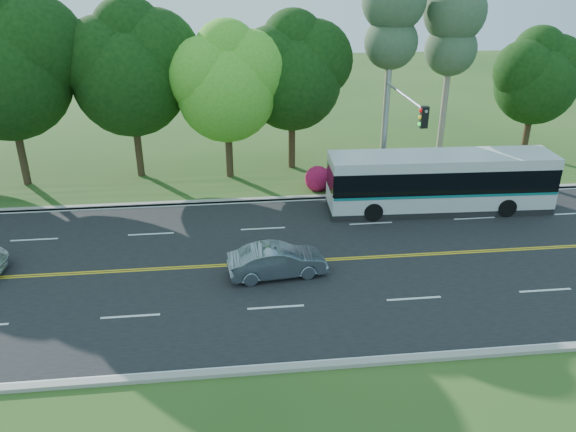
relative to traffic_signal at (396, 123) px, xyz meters
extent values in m
plane|color=#264C19|center=(-6.49, -5.40, -4.67)|extent=(120.00, 120.00, 0.00)
cube|color=black|center=(-6.49, -5.40, -4.66)|extent=(60.00, 14.00, 0.02)
cube|color=#9D978E|center=(-6.49, 1.75, -4.60)|extent=(60.00, 0.30, 0.15)
cube|color=#9D978E|center=(-6.49, -12.55, -4.60)|extent=(60.00, 0.30, 0.15)
cube|color=#264C19|center=(-6.49, 3.60, -4.62)|extent=(60.00, 4.00, 0.10)
cube|color=gold|center=(-6.49, -5.48, -4.65)|extent=(57.00, 0.10, 0.00)
cube|color=gold|center=(-6.49, -5.32, -4.65)|extent=(57.00, 0.10, 0.00)
cube|color=silver|center=(-12.49, -8.90, -4.65)|extent=(2.20, 0.12, 0.00)
cube|color=silver|center=(-6.99, -8.90, -4.65)|extent=(2.20, 0.12, 0.00)
cube|color=silver|center=(-1.49, -8.90, -4.65)|extent=(2.20, 0.12, 0.00)
cube|color=silver|center=(4.01, -8.90, -4.65)|extent=(2.20, 0.12, 0.00)
cube|color=silver|center=(-17.99, -1.90, -4.65)|extent=(2.20, 0.12, 0.00)
cube|color=silver|center=(-12.49, -1.90, -4.65)|extent=(2.20, 0.12, 0.00)
cube|color=silver|center=(-6.99, -1.90, -4.65)|extent=(2.20, 0.12, 0.00)
cube|color=silver|center=(-1.49, -1.90, -4.65)|extent=(2.20, 0.12, 0.00)
cube|color=silver|center=(4.01, -1.90, -4.65)|extent=(2.20, 0.12, 0.00)
cube|color=silver|center=(9.51, -1.90, -4.65)|extent=(2.20, 0.12, 0.00)
cube|color=silver|center=(-6.49, 1.45, -4.65)|extent=(57.00, 0.12, 0.00)
cube|color=silver|center=(-6.49, -12.25, -4.65)|extent=(57.00, 0.12, 0.00)
cylinder|color=black|center=(-20.49, 5.60, -2.69)|extent=(0.44, 0.44, 3.96)
sphere|color=black|center=(-20.49, 5.60, 1.81)|extent=(7.20, 7.20, 7.20)
sphere|color=black|center=(-18.87, 5.90, 3.25)|extent=(5.76, 5.76, 5.76)
cylinder|color=black|center=(-13.99, 6.60, -2.87)|extent=(0.44, 0.44, 3.60)
sphere|color=black|center=(-13.99, 6.60, 1.24)|extent=(6.60, 6.60, 6.60)
sphere|color=black|center=(-12.51, 6.90, 2.56)|extent=(5.28, 5.28, 5.28)
sphere|color=black|center=(-15.31, 6.40, 2.39)|extent=(4.95, 4.95, 4.95)
sphere|color=black|center=(-13.89, 7.00, 3.71)|extent=(4.29, 4.29, 4.29)
cylinder|color=black|center=(-8.49, 5.60, -3.05)|extent=(0.44, 0.44, 3.24)
sphere|color=green|center=(-8.49, 5.60, 0.60)|extent=(5.80, 5.80, 5.80)
sphere|color=green|center=(-7.19, 5.90, 1.76)|extent=(4.64, 4.64, 4.64)
sphere|color=green|center=(-9.65, 5.40, 1.61)|extent=(4.35, 4.35, 4.35)
sphere|color=green|center=(-8.39, 6.00, 2.77)|extent=(3.77, 3.77, 3.77)
cylinder|color=black|center=(-4.49, 7.10, -2.96)|extent=(0.44, 0.44, 3.42)
sphere|color=black|center=(-4.49, 7.10, 0.85)|extent=(6.00, 6.00, 6.00)
sphere|color=black|center=(-3.14, 7.40, 2.05)|extent=(4.80, 4.80, 4.80)
sphere|color=black|center=(-5.69, 6.90, 1.90)|extent=(4.50, 4.50, 4.50)
sphere|color=black|center=(-4.39, 7.50, 3.10)|extent=(3.90, 3.90, 3.90)
cylinder|color=gray|center=(1.51, 7.10, 0.23)|extent=(0.40, 0.40, 9.80)
sphere|color=#3B5736|center=(1.51, 7.10, 3.03)|extent=(3.23, 3.23, 3.23)
sphere|color=#3B5736|center=(1.51, 7.10, 5.41)|extent=(3.80, 3.80, 3.80)
cylinder|color=gray|center=(5.51, 7.60, -0.12)|extent=(0.40, 0.40, 9.10)
sphere|color=#3B5736|center=(5.51, 7.60, 2.48)|extent=(3.23, 3.23, 3.23)
sphere|color=#3B5736|center=(5.51, 7.60, 4.69)|extent=(3.80, 3.80, 3.80)
cylinder|color=black|center=(11.51, 7.60, -3.14)|extent=(0.44, 0.44, 3.06)
sphere|color=black|center=(11.51, 7.60, 0.21)|extent=(5.20, 5.20, 5.20)
sphere|color=black|center=(12.68, 7.90, 1.25)|extent=(4.16, 4.16, 4.16)
sphere|color=black|center=(10.47, 7.40, 1.12)|extent=(3.90, 3.90, 3.90)
sphere|color=black|center=(11.61, 8.00, 2.16)|extent=(3.38, 3.38, 3.38)
sphere|color=maroon|center=(-3.49, 2.80, -3.92)|extent=(1.50, 1.50, 1.50)
sphere|color=maroon|center=(-2.49, 2.80, -3.92)|extent=(1.50, 1.50, 1.50)
sphere|color=maroon|center=(-1.49, 2.80, -3.92)|extent=(1.50, 1.50, 1.50)
sphere|color=maroon|center=(-0.49, 2.80, -3.92)|extent=(1.50, 1.50, 1.50)
sphere|color=maroon|center=(0.51, 2.80, -3.92)|extent=(1.50, 1.50, 1.50)
sphere|color=maroon|center=(1.51, 2.80, -3.92)|extent=(1.50, 1.50, 1.50)
sphere|color=maroon|center=(2.51, 2.80, -3.92)|extent=(1.50, 1.50, 1.50)
sphere|color=maroon|center=(3.51, 2.80, -3.92)|extent=(1.50, 1.50, 1.50)
sphere|color=maroon|center=(4.51, 2.80, -3.92)|extent=(1.50, 1.50, 1.50)
cube|color=brown|center=(3.51, 2.00, -4.47)|extent=(3.50, 1.40, 0.40)
cylinder|color=#999CA1|center=(0.01, 1.90, -1.17)|extent=(0.20, 0.20, 7.00)
cylinder|color=#999CA1|center=(0.01, -1.10, 1.63)|extent=(0.14, 6.00, 0.14)
cube|color=black|center=(0.01, -3.90, 1.33)|extent=(0.32, 0.28, 0.95)
sphere|color=red|center=(-0.16, -3.90, 1.63)|extent=(0.18, 0.18, 0.18)
sphere|color=yellow|center=(-0.16, -3.90, 1.33)|extent=(0.18, 0.18, 0.18)
sphere|color=#19D833|center=(-0.16, -3.90, 1.03)|extent=(0.18, 0.18, 0.18)
cube|color=silver|center=(2.48, -0.55, -3.82)|extent=(11.81, 2.90, 0.97)
cube|color=black|center=(2.48, -0.55, -2.73)|extent=(11.75, 2.94, 1.21)
cube|color=silver|center=(2.48, -0.55, -1.86)|extent=(11.81, 2.90, 0.55)
cube|color=#0B6968|center=(2.48, -0.55, -3.40)|extent=(11.75, 2.95, 0.14)
cube|color=black|center=(-3.35, -0.34, -2.64)|extent=(0.14, 2.29, 1.67)
cube|color=#19E54C|center=(-3.34, -0.34, -1.70)|extent=(0.10, 1.50, 0.22)
cube|color=black|center=(2.48, -0.55, -4.48)|extent=(11.80, 2.80, 0.34)
cylinder|color=black|center=(-1.31, -1.58, -4.16)|extent=(0.99, 0.31, 0.98)
cylinder|color=black|center=(-1.23, 0.75, -4.16)|extent=(0.99, 0.31, 0.98)
cylinder|color=black|center=(5.72, -1.83, -4.16)|extent=(0.99, 0.31, 0.98)
cylinder|color=black|center=(5.80, 0.50, -4.16)|extent=(0.99, 0.31, 0.98)
imported|color=slate|center=(-6.70, -6.48, -3.97)|extent=(4.26, 1.91, 1.36)
camera|label=1|loc=(-8.53, -27.07, 7.58)|focal=35.00mm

